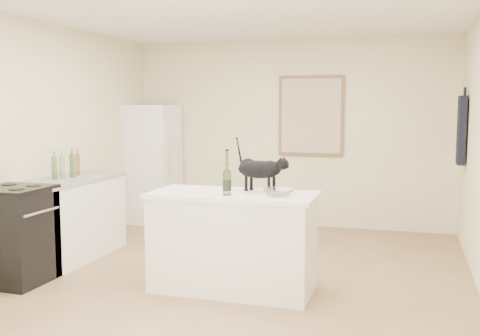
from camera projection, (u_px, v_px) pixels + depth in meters
name	position (u px, v px, depth m)	size (l,w,h in m)	color
floor	(230.00, 282.00, 5.29)	(5.50, 5.50, 0.00)	#9A7B52
ceiling	(229.00, 4.00, 5.01)	(5.50, 5.50, 0.00)	white
wall_back	(290.00, 134.00, 7.76)	(4.50, 4.50, 0.00)	beige
wall_front	(44.00, 187.00, 2.53)	(4.50, 4.50, 0.00)	beige
wall_left	(26.00, 142.00, 5.80)	(5.50, 5.50, 0.00)	beige
island_base	(233.00, 244.00, 5.02)	(1.44, 0.67, 0.86)	white
island_top	(233.00, 195.00, 4.97)	(1.50, 0.70, 0.04)	white
left_cabinets	(70.00, 220.00, 6.09)	(0.60, 1.40, 0.86)	white
left_countertop	(69.00, 179.00, 6.04)	(0.62, 1.44, 0.04)	gray
stove	(15.00, 236.00, 5.24)	(0.60, 0.60, 0.90)	black
fridge	(152.00, 164.00, 8.00)	(0.68, 0.68, 1.70)	white
artwork_frame	(311.00, 116.00, 7.62)	(0.90, 0.03, 1.10)	brown
artwork_canvas	(311.00, 116.00, 7.60)	(0.82, 0.00, 1.02)	beige
hanging_garment	(462.00, 130.00, 6.45)	(0.08, 0.34, 0.80)	black
black_cat	(259.00, 172.00, 5.02)	(0.52, 0.16, 0.36)	black
wine_bottle	(227.00, 175.00, 4.82)	(0.08, 0.08, 0.35)	#396127
glass_bowl	(279.00, 192.00, 4.77)	(0.27, 0.27, 0.07)	white
fridge_paper	(177.00, 131.00, 7.96)	(0.01, 0.16, 0.20)	white
counter_bottle_cluster	(66.00, 166.00, 6.03)	(0.12, 0.46, 0.26)	brown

